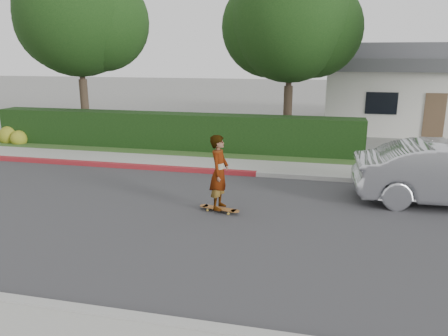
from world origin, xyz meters
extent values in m
plane|color=slate|center=(0.00, 0.00, 0.00)|extent=(120.00, 120.00, 0.00)
cube|color=#2D2D30|center=(0.00, 0.00, 0.01)|extent=(60.00, 8.00, 0.01)
cube|color=#9E9E99|center=(0.00, -4.10, 0.07)|extent=(60.00, 0.20, 0.15)
cube|color=#9E9E99|center=(0.00, 4.10, 0.07)|extent=(60.00, 0.20, 0.15)
cube|color=maroon|center=(-5.00, 4.10, 0.08)|extent=(12.00, 0.21, 0.15)
cube|color=gray|center=(0.00, 5.00, 0.06)|extent=(60.00, 1.60, 0.12)
cube|color=#2D4C1E|center=(0.00, 6.60, 0.05)|extent=(60.00, 1.60, 0.10)
cube|color=black|center=(-3.00, 7.20, 0.75)|extent=(15.00, 1.00, 1.50)
sphere|color=#2D4C19|center=(-10.20, 6.80, 0.35)|extent=(0.90, 0.90, 0.90)
sphere|color=#2D4C19|center=(-9.60, 6.60, 0.30)|extent=(0.70, 0.70, 0.70)
cylinder|color=#33261C|center=(-7.50, 8.50, 1.35)|extent=(0.36, 0.36, 2.70)
cylinder|color=#33261C|center=(-7.50, 8.50, 3.38)|extent=(0.24, 0.24, 2.25)
sphere|color=black|center=(-7.50, 8.50, 5.40)|extent=(5.20, 5.20, 5.20)
sphere|color=black|center=(-8.30, 8.90, 5.20)|extent=(4.42, 4.42, 4.42)
sphere|color=black|center=(-6.60, 8.80, 5.10)|extent=(4.16, 4.16, 4.16)
cylinder|color=#33261C|center=(1.50, 9.00, 1.26)|extent=(0.36, 0.36, 2.52)
cylinder|color=#33261C|center=(1.50, 9.00, 3.15)|extent=(0.24, 0.24, 2.10)
sphere|color=black|center=(1.50, 9.00, 5.04)|extent=(4.80, 4.80, 4.80)
sphere|color=black|center=(0.70, 9.40, 4.84)|extent=(4.08, 4.08, 4.08)
sphere|color=black|center=(2.40, 9.30, 4.74)|extent=(3.84, 3.84, 3.84)
cube|color=beige|center=(8.00, 16.00, 1.50)|extent=(10.00, 8.00, 3.00)
cube|color=#4C4C51|center=(8.00, 16.00, 3.30)|extent=(10.60, 8.60, 0.60)
cube|color=#4C4C51|center=(8.00, 16.00, 3.90)|extent=(8.40, 6.40, 0.80)
cube|color=black|center=(5.50, 11.98, 1.60)|extent=(1.40, 0.06, 1.00)
cube|color=brown|center=(7.80, 11.98, 1.05)|extent=(0.90, 0.06, 2.10)
cylinder|color=gold|center=(0.33, 0.64, 0.04)|extent=(0.06, 0.05, 0.06)
cylinder|color=gold|center=(0.37, 0.80, 0.04)|extent=(0.06, 0.05, 0.06)
cylinder|color=gold|center=(0.89, 0.51, 0.04)|extent=(0.06, 0.05, 0.06)
cylinder|color=gold|center=(0.92, 0.67, 0.04)|extent=(0.06, 0.05, 0.06)
cube|color=silver|center=(0.35, 0.72, 0.08)|extent=(0.08, 0.18, 0.02)
cube|color=silver|center=(0.90, 0.59, 0.08)|extent=(0.08, 0.18, 0.02)
cube|color=brown|center=(0.63, 0.65, 0.10)|extent=(0.88, 0.39, 0.02)
cylinder|color=brown|center=(0.21, 0.75, 0.10)|extent=(0.25, 0.25, 0.02)
cylinder|color=brown|center=(1.04, 0.56, 0.10)|extent=(0.25, 0.25, 0.02)
imported|color=white|center=(0.63, 0.65, 1.02)|extent=(0.48, 0.69, 1.82)
camera|label=1|loc=(3.04, -9.18, 3.78)|focal=35.00mm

